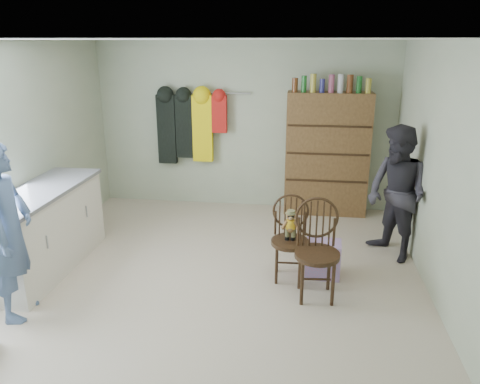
# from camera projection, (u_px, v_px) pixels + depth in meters

# --- Properties ---
(ground_plane) EXTENTS (5.00, 5.00, 0.00)m
(ground_plane) POSITION_uv_depth(u_px,v_px,m) (215.00, 279.00, 5.13)
(ground_plane) COLOR beige
(ground_plane) RESTS_ON ground
(room_walls) EXTENTS (5.00, 5.00, 5.00)m
(room_walls) POSITION_uv_depth(u_px,v_px,m) (222.00, 128.00, 5.14)
(room_walls) COLOR #B1B99B
(room_walls) RESTS_ON ground
(counter) EXTENTS (0.64, 1.86, 0.94)m
(counter) POSITION_uv_depth(u_px,v_px,m) (43.00, 230.00, 5.23)
(counter) COLOR silver
(counter) RESTS_ON ground
(chair_front) EXTENTS (0.43, 0.43, 0.92)m
(chair_front) POSITION_uv_depth(u_px,v_px,m) (290.00, 232.00, 5.03)
(chair_front) COLOR #382313
(chair_front) RESTS_ON ground
(chair_far) EXTENTS (0.49, 0.49, 1.01)m
(chair_far) POSITION_uv_depth(u_px,v_px,m) (317.00, 245.00, 4.66)
(chair_far) COLOR #382313
(chair_far) RESTS_ON ground
(striped_bag) EXTENTS (0.39, 0.31, 0.40)m
(striped_bag) POSITION_uv_depth(u_px,v_px,m) (323.00, 259.00, 5.15)
(striped_bag) COLOR pink
(striped_bag) RESTS_ON ground
(person_left) EXTENTS (0.53, 0.69, 1.68)m
(person_left) POSITION_uv_depth(u_px,v_px,m) (9.00, 232.00, 4.24)
(person_left) COLOR slate
(person_left) RESTS_ON ground
(person_right) EXTENTS (0.92, 0.98, 1.59)m
(person_right) POSITION_uv_depth(u_px,v_px,m) (397.00, 194.00, 5.42)
(person_right) COLOR #2D2B33
(person_right) RESTS_ON ground
(dresser) EXTENTS (1.20, 0.39, 2.05)m
(dresser) POSITION_uv_depth(u_px,v_px,m) (327.00, 153.00, 6.85)
(dresser) COLOR brown
(dresser) RESTS_ON ground
(coat_rack) EXTENTS (1.42, 0.12, 1.09)m
(coat_rack) POSITION_uv_depth(u_px,v_px,m) (189.00, 126.00, 7.09)
(coat_rack) COLOR #99999E
(coat_rack) RESTS_ON ground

